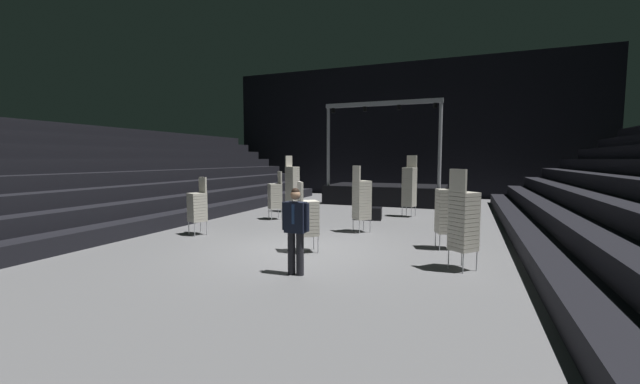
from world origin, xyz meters
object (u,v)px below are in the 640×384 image
chair_stack_front_right (292,184)px  chair_stack_rear_right (308,217)px  chair_stack_rear_centre (463,220)px  stage_riser (386,192)px  chair_stack_front_left (446,210)px  chair_stack_mid_centre (275,195)px  man_with_tie (295,226)px  chair_stack_rear_left (197,206)px  equipment_road_case (369,213)px  chair_stack_mid_right (409,186)px  chair_stack_mid_left (362,199)px

chair_stack_front_right → chair_stack_rear_right: chair_stack_front_right is taller
chair_stack_rear_right → chair_stack_rear_centre: 3.52m
stage_riser → chair_stack_front_left: bearing=-70.2°
chair_stack_front_left → chair_stack_rear_centre: bearing=173.3°
chair_stack_mid_centre → man_with_tie: bearing=166.8°
chair_stack_rear_left → equipment_road_case: (4.07, 4.64, -0.63)m
man_with_tie → chair_stack_rear_right: (-0.49, 1.77, -0.10)m
man_with_tie → equipment_road_case: man_with_tie is taller
chair_stack_rear_left → equipment_road_case: bearing=-106.5°
chair_stack_mid_centre → equipment_road_case: bearing=-113.9°
chair_stack_front_right → equipment_road_case: bearing=92.1°
stage_riser → chair_stack_mid_right: stage_riser is taller
chair_stack_front_left → chair_stack_rear_left: (-6.97, -0.78, -0.13)m
man_with_tie → chair_stack_mid_centre: chair_stack_mid_centre is taller
chair_stack_front_left → chair_stack_mid_right: bearing=-2.2°
chair_stack_front_right → chair_stack_rear_left: chair_stack_front_right is taller
chair_stack_mid_left → chair_stack_rear_centre: (2.96, -3.15, 0.00)m
stage_riser → chair_stack_mid_left: (0.84, -8.02, 0.48)m
chair_stack_mid_right → chair_stack_mid_left: bearing=92.7°
chair_stack_mid_centre → chair_stack_rear_right: (3.10, -4.17, -0.04)m
chair_stack_front_right → chair_stack_mid_centre: chair_stack_front_right is taller
stage_riser → chair_stack_front_right: 5.68m
chair_stack_mid_centre → chair_stack_front_right: bearing=-37.1°
stage_riser → chair_stack_rear_left: bearing=-109.4°
chair_stack_front_right → chair_stack_rear_right: bearing=43.2°
chair_stack_front_right → chair_stack_rear_centre: bearing=61.6°
chair_stack_mid_centre → chair_stack_rear_left: chair_stack_mid_centre is taller
man_with_tie → chair_stack_rear_centre: chair_stack_rear_centre is taller
chair_stack_mid_right → chair_stack_front_right: bearing=21.7°
stage_riser → chair_stack_rear_right: bearing=-88.5°
chair_stack_front_right → chair_stack_mid_left: chair_stack_front_right is taller
man_with_tie → equipment_road_case: (-0.30, 7.16, -0.73)m
man_with_tie → equipment_road_case: 7.20m
man_with_tie → chair_stack_rear_right: chair_stack_rear_right is taller
man_with_tie → chair_stack_front_left: chair_stack_front_left is taller
stage_riser → chair_stack_rear_left: stage_riser is taller
chair_stack_front_left → chair_stack_front_right: bearing=34.3°
chair_stack_rear_centre → chair_stack_mid_right: bearing=148.2°
man_with_tie → chair_stack_front_right: (-3.85, 7.95, 0.24)m
stage_riser → chair_stack_front_left: 9.99m
man_with_tie → chair_stack_mid_left: 4.67m
chair_stack_rear_right → chair_stack_front_right: bearing=170.5°
stage_riser → chair_stack_mid_left: bearing=-84.0°
man_with_tie → chair_stack_mid_centre: bearing=-59.4°
chair_stack_mid_centre → equipment_road_case: 3.58m
chair_stack_front_right → chair_stack_rear_centre: size_ratio=1.17×
chair_stack_front_right → chair_stack_mid_left: 5.11m
chair_stack_front_right → chair_stack_rear_left: bearing=9.2°
chair_stack_rear_centre → man_with_tie: bearing=-111.5°
chair_stack_mid_left → chair_stack_rear_left: bearing=-110.3°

